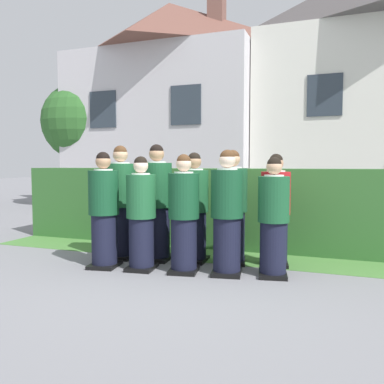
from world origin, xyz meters
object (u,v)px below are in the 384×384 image
object	(u,v)px
student_rear_row_2	(194,210)
student_in_red_blazer	(275,213)
student_front_row_2	(184,216)
student_front_row_0	(104,213)
student_rear_row_3	(232,210)
student_front_row_3	(227,215)
student_rear_row_0	(121,205)
student_front_row_4	(273,220)
student_rear_row_1	(157,205)
student_front_row_1	(141,216)

from	to	relation	value
student_rear_row_2	student_in_red_blazer	size ratio (longest dim) A/B	1.02
student_front_row_2	student_in_red_blazer	distance (m)	1.34
student_front_row_2	student_front_row_0	bearing A→B (deg)	-173.39
student_front_row_2	student_rear_row_3	world-z (taller)	student_rear_row_3
student_front_row_3	student_rear_row_0	bearing A→B (deg)	169.17
student_rear_row_0	student_rear_row_3	distance (m)	1.71
student_front_row_2	student_rear_row_3	bearing A→B (deg)	55.33
student_front_row_3	student_rear_row_0	size ratio (longest dim) A/B	0.94
student_front_row_0	student_front_row_2	xyz separation A→B (m)	(1.15, 0.13, -0.02)
student_front_row_4	student_rear_row_1	size ratio (longest dim) A/B	0.88
student_front_row_3	student_rear_row_0	xyz separation A→B (m)	(-1.77, 0.34, 0.05)
student_front_row_0	student_front_row_3	xyz separation A→B (m)	(1.71, 0.23, 0.01)
student_front_row_0	student_in_red_blazer	xyz separation A→B (m)	(2.23, 0.91, -0.01)
student_rear_row_0	student_front_row_2	bearing A→B (deg)	-19.79
student_front_row_1	student_rear_row_2	distance (m)	0.86
student_front_row_4	student_rear_row_0	xyz separation A→B (m)	(-2.35, 0.23, 0.09)
student_front_row_1	student_front_row_3	size ratio (longest dim) A/B	0.95
student_front_row_2	student_rear_row_1	size ratio (longest dim) A/B	0.91
student_front_row_2	student_rear_row_2	xyz separation A→B (m)	(-0.07, 0.60, 0.02)
student_rear_row_2	student_rear_row_3	size ratio (longest dim) A/B	0.98
student_front_row_2	student_front_row_4	size ratio (longest dim) A/B	1.03
student_front_row_2	student_rear_row_0	size ratio (longest dim) A/B	0.91
student_front_row_1	student_front_row_4	xyz separation A→B (m)	(1.74, 0.28, -0.01)
student_front_row_3	student_rear_row_2	distance (m)	0.81
student_front_row_0	student_rear_row_2	bearing A→B (deg)	34.36
student_in_red_blazer	student_front_row_1	bearing A→B (deg)	-152.93
student_front_row_3	student_rear_row_2	world-z (taller)	student_front_row_3
student_front_row_1	student_rear_row_2	bearing A→B (deg)	52.36
student_front_row_4	student_rear_row_3	size ratio (longest dim) A/B	0.93
student_front_row_3	student_rear_row_2	size ratio (longest dim) A/B	1.01
student_front_row_4	student_in_red_blazer	bearing A→B (deg)	95.82
student_front_row_0	student_rear_row_1	bearing A→B (deg)	50.99
student_front_row_1	student_front_row_2	xyz separation A→B (m)	(0.60, 0.08, 0.01)
student_rear_row_2	student_front_row_0	bearing A→B (deg)	-145.64
student_front_row_1	student_rear_row_3	size ratio (longest dim) A/B	0.94
student_front_row_3	student_in_red_blazer	distance (m)	0.86
student_front_row_1	student_front_row_3	world-z (taller)	student_front_row_3
student_rear_row_1	student_rear_row_2	xyz separation A→B (m)	(0.56, 0.10, -0.06)
student_front_row_2	student_rear_row_1	xyz separation A→B (m)	(-0.63, 0.50, 0.08)
student_front_row_0	student_rear_row_1	xyz separation A→B (m)	(0.51, 0.64, 0.06)
student_front_row_4	student_rear_row_0	distance (m)	2.36
student_front_row_1	student_rear_row_0	xyz separation A→B (m)	(-0.61, 0.51, 0.09)
student_front_row_1	student_rear_row_0	size ratio (longest dim) A/B	0.90
student_rear_row_2	student_front_row_1	bearing A→B (deg)	-127.64
student_front_row_4	student_rear_row_3	world-z (taller)	student_rear_row_3
student_front_row_4	student_front_row_0	bearing A→B (deg)	-171.63
student_front_row_3	student_rear_row_3	bearing A→B (deg)	97.65
student_front_row_4	student_rear_row_2	distance (m)	1.28
student_rear_row_0	student_in_red_blazer	bearing A→B (deg)	8.66
student_front_row_0	student_in_red_blazer	distance (m)	2.41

